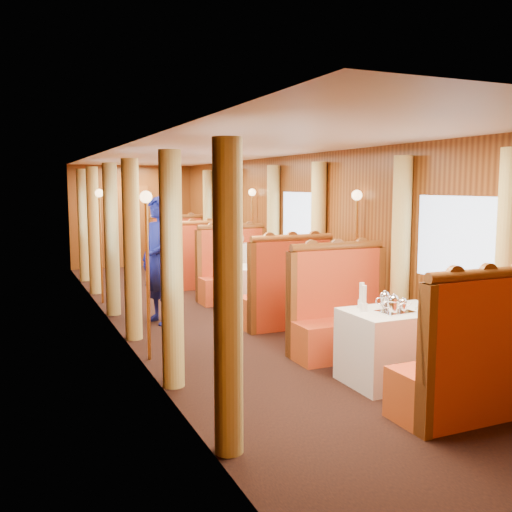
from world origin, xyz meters
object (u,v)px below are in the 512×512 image
teapot_left (393,307)px  banquette_far_aft (179,255)px  rose_vase_mid (260,255)px  passenger (239,260)px  banquette_mid_fwd (287,298)px  rose_vase_far (193,236)px  banquette_far_fwd (207,266)px  teapot_right (403,307)px  tea_tray (395,312)px  banquette_near_fwd (470,371)px  banquette_near_aft (343,320)px  fruit_plate (425,308)px  table_near (396,346)px  table_mid (258,289)px  banquette_mid_aft (235,277)px  table_far (192,262)px  teapot_back (384,302)px  steward (159,260)px

teapot_left → banquette_far_aft: bearing=112.0°
rose_vase_mid → passenger: 0.81m
banquette_mid_fwd → banquette_far_aft: bearing=90.0°
rose_vase_mid → rose_vase_far: same height
banquette_far_fwd → teapot_right: banquette_far_fwd is taller
banquette_far_fwd → tea_tray: banquette_far_fwd is taller
banquette_near_fwd → banquette_near_aft: size_ratio=1.00×
rose_vase_far → passenger: size_ratio=0.47×
fruit_plate → table_near: bearing=157.4°
banquette_far_aft → teapot_left: banquette_far_aft is taller
table_mid → tea_tray: tea_tray is taller
table_mid → banquette_mid_aft: 1.02m
table_near → fruit_plate: 0.49m
table_mid → banquette_near_fwd: bearing=-90.0°
banquette_far_aft → fruit_plate: (0.26, -8.12, 0.35)m
banquette_far_fwd → fruit_plate: banquette_far_fwd is taller
tea_tray → rose_vase_far: 7.08m
tea_tray → teapot_right: 0.09m
table_far → teapot_left: teapot_left is taller
teapot_left → banquette_mid_fwd: bearing=109.7°
passenger → tea_tray: bearing=-91.1°
banquette_mid_aft → teapot_back: (-0.09, -4.43, 0.40)m
banquette_far_aft → teapot_back: size_ratio=7.65×
table_near → steward: steward is taller
rose_vase_far → table_far: bearing=165.7°
fruit_plate → steward: 4.02m
banquette_mid_fwd → teapot_right: bearing=-90.6°
banquette_near_aft → fruit_plate: bearing=-76.8°
table_mid → passenger: bearing=90.0°
banquette_near_aft → rose_vase_far: banquette_near_aft is taller
banquette_far_fwd → rose_vase_far: bearing=89.2°
banquette_near_aft → banquette_far_fwd: same height
teapot_back → fruit_plate: size_ratio=0.87×
table_mid → rose_vase_mid: rose_vase_mid is taller
banquette_near_aft → rose_vase_far: size_ratio=3.72×
banquette_near_aft → steward: (-1.59, 2.44, 0.50)m
banquette_near_fwd → banquette_far_fwd: bearing=90.0°
banquette_far_aft → rose_vase_mid: size_ratio=3.72×
teapot_back → rose_vase_mid: bearing=102.7°
tea_tray → banquette_far_fwd: bearing=89.2°
teapot_left → rose_vase_far: rose_vase_far is taller
teapot_left → rose_vase_mid: 3.65m
banquette_far_aft → teapot_left: bearing=-91.1°
table_mid → rose_vase_mid: 0.55m
table_near → banquette_near_aft: bearing=90.0°
table_near → passenger: passenger is taller
table_far → teapot_back: teapot_back is taller
banquette_near_fwd → teapot_left: banquette_near_fwd is taller
banquette_near_fwd → rose_vase_mid: 4.55m
tea_tray → steward: size_ratio=0.18×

